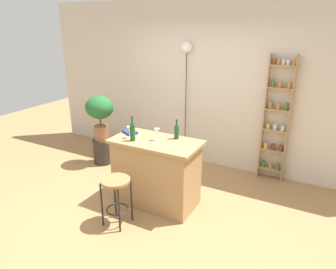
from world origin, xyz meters
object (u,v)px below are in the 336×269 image
at_px(potted_plant, 100,111).
at_px(cookbook, 130,132).
at_px(bottle_wine_red, 132,132).
at_px(bottle_vinegar, 177,132).
at_px(pendant_globe_light, 187,49).
at_px(bar_stool, 116,190).
at_px(plant_stool, 103,151).
at_px(wine_glass_left, 129,130).
at_px(wine_glass_center, 157,132).
at_px(spice_shelf, 276,119).

relative_size(potted_plant, cookbook, 3.79).
xyz_separation_m(bottle_wine_red, cookbook, (-0.20, 0.22, -0.11)).
distance_m(bottle_vinegar, cookbook, 0.69).
height_order(bottle_vinegar, bottle_wine_red, bottle_wine_red).
relative_size(bottle_wine_red, pendant_globe_light, 0.16).
height_order(bar_stool, potted_plant, potted_plant).
height_order(bar_stool, pendant_globe_light, pendant_globe_light).
height_order(bar_stool, plant_stool, bar_stool).
height_order(bottle_vinegar, cookbook, bottle_vinegar).
height_order(potted_plant, wine_glass_left, potted_plant).
bearing_deg(wine_glass_center, bottle_wine_red, -149.50).
xyz_separation_m(bottle_wine_red, wine_glass_left, (-0.09, 0.06, -0.01)).
bearing_deg(potted_plant, bottle_wine_red, -33.56).
distance_m(spice_shelf, bottle_vinegar, 1.70).
bearing_deg(bottle_vinegar, bottle_wine_red, -144.65).
relative_size(bar_stool, pendant_globe_light, 0.29).
distance_m(potted_plant, bottle_wine_red, 1.52).
xyz_separation_m(bar_stool, potted_plant, (-1.34, 1.34, 0.50)).
relative_size(spice_shelf, bottle_wine_red, 5.97).
relative_size(bottle_vinegar, pendant_globe_light, 0.13).
bearing_deg(spice_shelf, cookbook, -140.31).
bearing_deg(potted_plant, cookbook, -30.01).
xyz_separation_m(plant_stool, pendant_globe_light, (1.24, 0.85, 1.77)).
bearing_deg(wine_glass_left, bar_stool, -73.51).
height_order(spice_shelf, bottle_wine_red, spice_shelf).
relative_size(bar_stool, spice_shelf, 0.31).
bearing_deg(pendant_globe_light, bottle_vinegar, -69.82).
bearing_deg(bottle_vinegar, cookbook, -170.30).
height_order(potted_plant, bottle_vinegar, potted_plant).
distance_m(plant_stool, pendant_globe_light, 2.33).
relative_size(bottle_wine_red, wine_glass_left, 2.04).
xyz_separation_m(spice_shelf, bottle_vinegar, (-1.06, -1.33, 0.02)).
height_order(bottle_vinegar, pendant_globe_light, pendant_globe_light).
relative_size(spice_shelf, wine_glass_left, 12.17).
bearing_deg(potted_plant, wine_glass_left, -33.59).
relative_size(bottle_vinegar, wine_glass_left, 1.64).
distance_m(bar_stool, bottle_vinegar, 1.10).
relative_size(bar_stool, cookbook, 2.97).
bearing_deg(bar_stool, cookbook, 110.49).
bearing_deg(bottle_wine_red, plant_stool, 146.44).
bearing_deg(spice_shelf, plant_stool, -163.56).
relative_size(plant_stool, potted_plant, 0.57).
bearing_deg(potted_plant, spice_shelf, 16.44).
height_order(potted_plant, cookbook, potted_plant).
xyz_separation_m(plant_stool, bottle_vinegar, (1.74, -0.50, 0.82)).
height_order(plant_stool, cookbook, cookbook).
height_order(cookbook, pendant_globe_light, pendant_globe_light).
relative_size(bar_stool, bottle_wine_red, 1.86).
bearing_deg(bar_stool, wine_glass_center, 73.15).
height_order(bar_stool, wine_glass_center, wine_glass_center).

